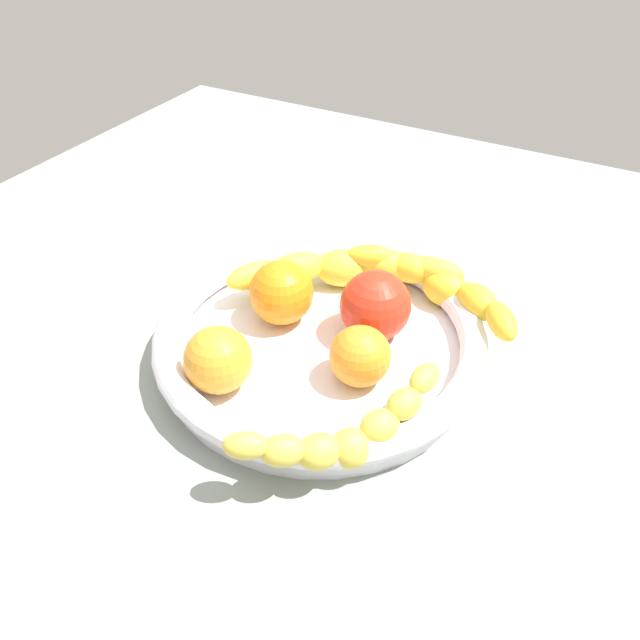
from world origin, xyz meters
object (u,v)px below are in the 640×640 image
banana_draped_left (344,269)px  orange_mid_right (281,293)px  banana_arching_top (440,286)px  orange_mid_left (218,360)px  fruit_bowl (320,339)px  orange_front (360,356)px  tomato_red (375,306)px  banana_draped_right (347,432)px

banana_draped_left → orange_mid_right: bearing=157.5°
banana_draped_left → banana_arching_top: 10.58cm
orange_mid_left → fruit_bowl: bearing=-28.9°
fruit_bowl → banana_draped_left: bearing=12.9°
banana_draped_left → banana_arching_top: size_ratio=1.05×
orange_front → tomato_red: size_ratio=0.81×
fruit_bowl → banana_arching_top: 14.10cm
tomato_red → orange_front: bearing=-166.6°
banana_arching_top → orange_front: (-13.92, 2.62, 0.04)cm
orange_front → orange_mid_left: size_ratio=0.92×
banana_draped_right → orange_front: bearing=19.2°
banana_draped_right → banana_arching_top: size_ratio=0.79×
fruit_bowl → banana_draped_right: size_ratio=1.93×
fruit_bowl → orange_mid_right: orange_mid_right is taller
banana_draped_left → orange_mid_right: 8.46cm
fruit_bowl → orange_mid_left: bearing=151.1°
orange_front → orange_mid_left: bearing=121.9°
banana_draped_left → orange_mid_right: orange_mid_right is taller
banana_draped_right → orange_front: (8.72, 3.04, -0.04)cm
banana_draped_left → orange_mid_left: bearing=170.7°
banana_draped_left → orange_mid_right: size_ratio=3.38×
fruit_bowl → orange_mid_left: 11.20cm
fruit_bowl → orange_mid_left: size_ratio=5.23×
tomato_red → fruit_bowl: bearing=134.3°
fruit_bowl → orange_mid_left: orange_mid_left is taller
banana_draped_left → banana_draped_right: 23.58cm
banana_draped_left → orange_front: orange_front is taller
orange_front → orange_mid_right: bearing=68.3°
banana_draped_left → tomato_red: bearing=-131.5°
orange_mid_left → orange_mid_right: 11.22cm
fruit_bowl → banana_arching_top: size_ratio=1.53×
orange_mid_right → tomato_red: tomato_red is taller
banana_arching_top → orange_mid_left: 24.77cm
orange_front → orange_mid_right: size_ratio=0.86×
banana_draped_right → orange_mid_right: orange_mid_right is taller
banana_draped_right → orange_mid_left: bearing=82.2°
orange_front → banana_draped_right: bearing=-160.8°
fruit_bowl → orange_mid_left: (-9.54, 5.28, 2.55)cm
banana_draped_left → tomato_red: 8.37cm
orange_mid_left → orange_mid_right: size_ratio=0.94×
banana_draped_right → tomato_red: 16.10cm
banana_draped_left → orange_mid_right: (-7.80, 3.22, 0.69)cm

